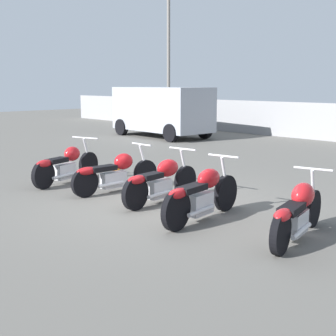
{
  "coord_description": "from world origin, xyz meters",
  "views": [
    {
      "loc": [
        6.25,
        -5.68,
        2.2
      ],
      "look_at": [
        0.0,
        0.23,
        0.65
      ],
      "focal_mm": 50.0,
      "sensor_mm": 36.0,
      "label": 1
    }
  ],
  "objects": [
    {
      "name": "motorcycle_slot_2",
      "position": [
        -0.05,
        0.1,
        0.42
      ],
      "size": [
        0.63,
        2.05,
        0.97
      ],
      "rotation": [
        0.0,
        0.0,
        0.13
      ],
      "color": "black",
      "rests_on": "ground_plane"
    },
    {
      "name": "light_pole_left",
      "position": [
        -10.66,
        10.35,
        4.26
      ],
      "size": [
        0.7,
        0.35,
        7.18
      ],
      "color": "slate",
      "rests_on": "ground_plane"
    },
    {
      "name": "ground_plane",
      "position": [
        0.0,
        0.0,
        0.0
      ],
      "size": [
        60.0,
        60.0,
        0.0
      ],
      "primitive_type": "plane",
      "color": "#5B5954"
    },
    {
      "name": "traffic_cone_near",
      "position": [
        -2.59,
        0.99,
        0.21
      ],
      "size": [
        0.3,
        0.3,
        0.42
      ],
      "color": "orange",
      "rests_on": "ground_plane"
    },
    {
      "name": "motorcycle_slot_4",
      "position": [
        2.86,
        0.06,
        0.42
      ],
      "size": [
        0.75,
        2.01,
        0.95
      ],
      "rotation": [
        0.0,
        0.0,
        0.24
      ],
      "color": "black",
      "rests_on": "ground_plane"
    },
    {
      "name": "parked_van",
      "position": [
        -8.21,
        7.64,
        1.15
      ],
      "size": [
        4.54,
        2.24,
        2.06
      ],
      "rotation": [
        0.0,
        0.0,
        -1.62
      ],
      "color": "#999EA8",
      "rests_on": "ground_plane"
    },
    {
      "name": "motorcycle_slot_3",
      "position": [
        1.27,
        -0.22,
        0.44
      ],
      "size": [
        0.63,
        2.07,
        1.0
      ],
      "rotation": [
        0.0,
        0.0,
        0.15
      ],
      "color": "black",
      "rests_on": "ground_plane"
    },
    {
      "name": "motorcycle_slot_0",
      "position": [
        -2.81,
        -0.26,
        0.41
      ],
      "size": [
        0.92,
        2.04,
        0.97
      ],
      "rotation": [
        0.0,
        0.0,
        0.3
      ],
      "color": "black",
      "rests_on": "ground_plane"
    },
    {
      "name": "motorcycle_slot_1",
      "position": [
        -1.37,
        0.01,
        0.4
      ],
      "size": [
        0.62,
        2.11,
        0.94
      ],
      "rotation": [
        0.0,
        0.0,
        -0.02
      ],
      "color": "black",
      "rests_on": "ground_plane"
    }
  ]
}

